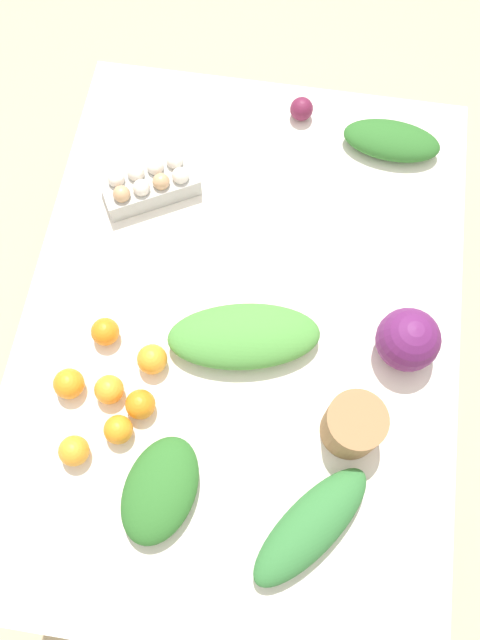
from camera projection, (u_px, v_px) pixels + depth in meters
ground_plane at (240, 392)px, 2.19m from camera, size 8.00×8.00×0.00m
dining_table at (240, 333)px, 1.61m from camera, size 1.49×1.08×0.70m
cabbage_purple at (408, 340)px, 1.44m from camera, size 0.15×0.15×0.15m
egg_carton at (150, 184)px, 1.63m from camera, size 0.21×0.27×0.09m
paper_bag at (353, 425)px, 1.38m from camera, size 0.13×0.13×0.13m
greens_bunch_chard at (311, 526)px, 1.33m from camera, size 0.33×0.29×0.08m
greens_bunch_beet_tops at (392, 141)px, 1.69m from camera, size 0.14×0.27×0.07m
greens_bunch_kale at (244, 336)px, 1.48m from camera, size 0.23×0.39×0.08m
greens_bunch_scallion at (160, 490)px, 1.36m from camera, size 0.26×0.20×0.08m
beet_root at (302, 109)px, 1.73m from camera, size 0.06×0.06×0.06m
orange_0 at (140, 404)px, 1.43m from camera, size 0.07×0.07×0.07m
orange_1 at (74, 451)px, 1.39m from camera, size 0.07×0.07×0.07m
orange_2 at (109, 390)px, 1.44m from camera, size 0.07×0.07×0.07m
orange_3 at (69, 384)px, 1.45m from camera, size 0.07×0.07×0.07m
orange_4 at (105, 332)px, 1.49m from camera, size 0.07×0.07×0.07m
orange_5 at (152, 359)px, 1.47m from camera, size 0.07×0.07×0.07m
orange_6 at (118, 430)px, 1.41m from camera, size 0.07×0.07×0.07m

